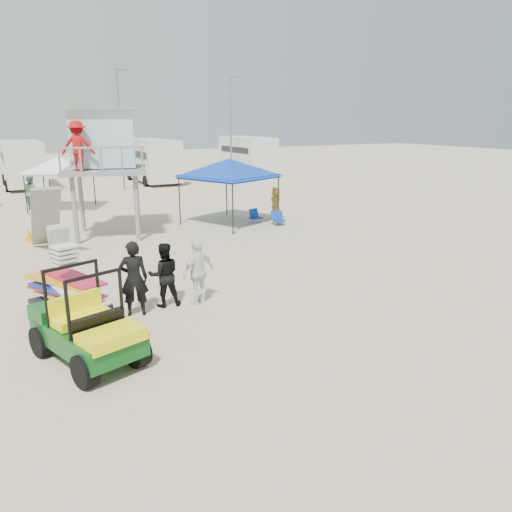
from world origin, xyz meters
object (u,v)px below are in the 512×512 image
man_left (134,278)px  surf_trailer (68,288)px  utility_cart (85,321)px  canopy_blue (229,162)px  lifeguard_tower (100,143)px

man_left → surf_trailer: bearing=5.0°
utility_cart → canopy_blue: 14.14m
surf_trailer → lifeguard_tower: (2.83, 9.00, 2.94)m
utility_cart → surf_trailer: 2.34m
utility_cart → canopy_blue: size_ratio=0.62×
surf_trailer → man_left: (1.51, -0.30, 0.09)m
surf_trailer → man_left: surf_trailer is taller
lifeguard_tower → canopy_blue: size_ratio=1.14×
canopy_blue → lifeguard_tower: bearing=178.2°
surf_trailer → man_left: bearing=-11.2°
surf_trailer → canopy_blue: canopy_blue is taller
lifeguard_tower → canopy_blue: (5.63, -0.17, -0.94)m
surf_trailer → canopy_blue: (8.45, 8.83, 2.00)m
utility_cart → surf_trailer: bearing=89.8°
surf_trailer → lifeguard_tower: bearing=72.6°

